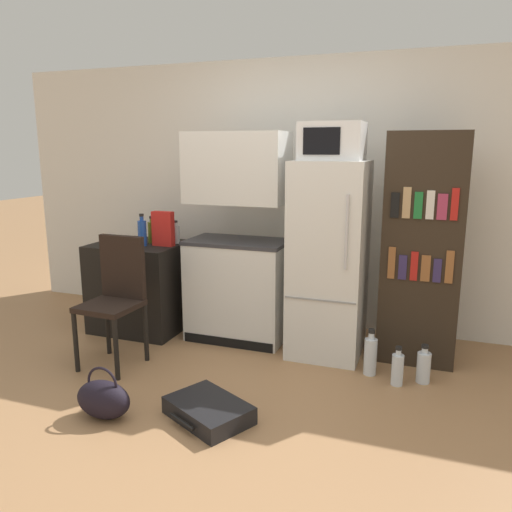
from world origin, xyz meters
The scene contains 19 objects.
ground_plane centered at (0.00, 0.00, 0.00)m, with size 24.00×24.00×0.00m, color #A3754C.
wall_back centered at (0.20, 2.00, 1.21)m, with size 6.40×0.10×2.42m.
side_table centered at (-1.34, 1.28, 0.40)m, with size 0.79×0.65×0.80m.
kitchen_hutch centered at (-0.42, 1.36, 0.81)m, with size 0.85×0.50×1.76m.
refrigerator centered at (0.38, 1.31, 0.77)m, with size 0.56×0.61×1.54m.
microwave centered at (0.38, 1.30, 1.68)m, with size 0.46×0.39×0.28m.
bookshelf centered at (1.07, 1.42, 0.88)m, with size 0.57×0.38×1.75m.
bottle_clear_short centered at (-1.02, 1.39, 0.88)m, with size 0.06×0.06×0.20m.
bottle_olive_oil centered at (-1.24, 1.34, 0.90)m, with size 0.07×0.07×0.24m.
bottle_ketchup_red centered at (-1.31, 1.52, 0.88)m, with size 0.09×0.09×0.20m.
bottle_blue_soda centered at (-1.24, 1.19, 0.92)m, with size 0.08×0.08×0.28m.
bowl centered at (-1.55, 1.11, 0.82)m, with size 0.14×0.14×0.04m.
cereal_box centered at (-1.07, 1.25, 0.95)m, with size 0.19×0.07×0.30m.
chair centered at (-1.09, 0.57, 0.58)m, with size 0.42×0.42×0.98m.
suitcase_large_flat centered at (-0.08, 0.03, 0.06)m, with size 0.61×0.55×0.11m.
handbag centered at (-0.70, -0.18, 0.12)m, with size 0.36×0.20×0.33m.
water_bottle_front centered at (1.14, 0.99, 0.12)m, with size 0.10×0.10×0.28m.
water_bottle_middle centered at (0.77, 1.00, 0.15)m, with size 0.09×0.09×0.35m.
water_bottle_back centered at (0.97, 0.89, 0.12)m, with size 0.08×0.08×0.29m.
Camera 1 is at (1.14, -2.50, 1.63)m, focal length 35.00 mm.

